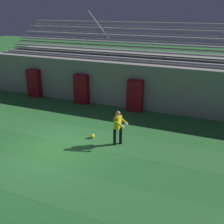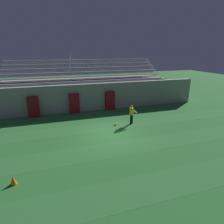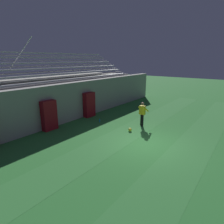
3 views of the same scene
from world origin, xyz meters
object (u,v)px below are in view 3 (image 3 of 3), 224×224
object	(u,v)px
goalkeeper	(142,112)
soccer_ball	(130,130)
water_bottle	(100,121)
padding_pillar_gate_right	(89,105)
padding_pillar_gate_left	(49,115)

from	to	relation	value
goalkeeper	soccer_ball	bearing A→B (deg)	175.76
soccer_ball	water_bottle	xyz separation A→B (m)	(0.18, 2.72, 0.01)
padding_pillar_gate_right	goalkeeper	xyz separation A→B (m)	(0.59, -4.41, -0.01)
soccer_ball	water_bottle	bearing A→B (deg)	86.16
goalkeeper	soccer_ball	world-z (taller)	goalkeeper
goalkeeper	soccer_ball	xyz separation A→B (m)	(-1.38, 0.10, -0.84)
goalkeeper	water_bottle	world-z (taller)	goalkeeper
goalkeeper	water_bottle	distance (m)	3.18
soccer_ball	water_bottle	distance (m)	2.72
padding_pillar_gate_right	water_bottle	xyz separation A→B (m)	(-0.61, -1.59, -0.85)
padding_pillar_gate_left	soccer_ball	bearing A→B (deg)	-56.06
padding_pillar_gate_left	goalkeeper	xyz separation A→B (m)	(4.28, -4.41, -0.01)
padding_pillar_gate_left	soccer_ball	size ratio (longest dim) A/B	8.80
padding_pillar_gate_left	goalkeeper	size ratio (longest dim) A/B	1.16
water_bottle	soccer_ball	bearing A→B (deg)	-93.84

